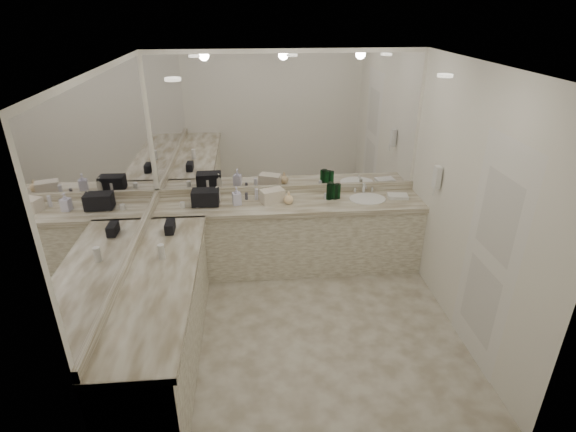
{
  "coord_description": "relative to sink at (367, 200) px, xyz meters",
  "views": [
    {
      "loc": [
        -0.45,
        -3.69,
        3.05
      ],
      "look_at": [
        -0.09,
        0.4,
        1.1
      ],
      "focal_mm": 28.0,
      "sensor_mm": 36.0,
      "label": 1
    }
  ],
  "objects": [
    {
      "name": "floor",
      "position": [
        -0.95,
        -1.2,
        -0.9
      ],
      "size": [
        3.2,
        3.2,
        0.0
      ],
      "primitive_type": "plane",
      "color": "beige",
      "rests_on": "ground"
    },
    {
      "name": "ceiling",
      "position": [
        -0.95,
        -1.2,
        1.71
      ],
      "size": [
        3.2,
        3.2,
        0.0
      ],
      "primitive_type": "plane",
      "color": "white",
      "rests_on": "floor"
    },
    {
      "name": "wall_back",
      "position": [
        -0.95,
        0.3,
        0.41
      ],
      "size": [
        3.2,
        0.02,
        2.6
      ],
      "primitive_type": "cube",
      "color": "white",
      "rests_on": "floor"
    },
    {
      "name": "wall_left",
      "position": [
        -2.55,
        -1.2,
        0.41
      ],
      "size": [
        0.02,
        3.0,
        2.6
      ],
      "primitive_type": "cube",
      "color": "white",
      "rests_on": "floor"
    },
    {
      "name": "wall_right",
      "position": [
        0.65,
        -1.2,
        0.41
      ],
      "size": [
        0.02,
        3.0,
        2.6
      ],
      "primitive_type": "cube",
      "color": "white",
      "rests_on": "floor"
    },
    {
      "name": "vanity_back_base",
      "position": [
        -0.95,
        0.0,
        -0.48
      ],
      "size": [
        3.2,
        0.6,
        0.84
      ],
      "primitive_type": "cube",
      "color": "silver",
      "rests_on": "floor"
    },
    {
      "name": "vanity_back_top",
      "position": [
        -0.95,
        -0.01,
        -0.03
      ],
      "size": [
        3.2,
        0.64,
        0.06
      ],
      "primitive_type": "cube",
      "color": "beige",
      "rests_on": "vanity_back_base"
    },
    {
      "name": "vanity_left_base",
      "position": [
        -2.25,
        -1.5,
        -0.48
      ],
      "size": [
        0.6,
        2.4,
        0.84
      ],
      "primitive_type": "cube",
      "color": "silver",
      "rests_on": "floor"
    },
    {
      "name": "vanity_left_top",
      "position": [
        -2.24,
        -1.5,
        -0.03
      ],
      "size": [
        0.64,
        2.42,
        0.06
      ],
      "primitive_type": "cube",
      "color": "beige",
      "rests_on": "vanity_left_base"
    },
    {
      "name": "backsplash_back",
      "position": [
        -0.95,
        0.28,
        0.05
      ],
      "size": [
        3.2,
        0.04,
        0.1
      ],
      "primitive_type": "cube",
      "color": "beige",
      "rests_on": "vanity_back_top"
    },
    {
      "name": "backsplash_left",
      "position": [
        -2.53,
        -1.2,
        0.05
      ],
      "size": [
        0.04,
        3.0,
        0.1
      ],
      "primitive_type": "cube",
      "color": "beige",
      "rests_on": "vanity_left_top"
    },
    {
      "name": "mirror_back",
      "position": [
        -0.95,
        0.29,
        0.88
      ],
      "size": [
        3.12,
        0.01,
        1.55
      ],
      "primitive_type": "cube",
      "color": "white",
      "rests_on": "wall_back"
    },
    {
      "name": "mirror_left",
      "position": [
        -2.54,
        -1.2,
        0.88
      ],
      "size": [
        0.01,
        2.92,
        1.55
      ],
      "primitive_type": "cube",
      "color": "white",
      "rests_on": "wall_left"
    },
    {
      "name": "sink",
      "position": [
        0.0,
        0.0,
        0.0
      ],
      "size": [
        0.44,
        0.44,
        0.03
      ],
      "primitive_type": "cylinder",
      "color": "white",
      "rests_on": "vanity_back_top"
    },
    {
      "name": "faucet",
      "position": [
        0.0,
        0.21,
        0.07
      ],
      "size": [
        0.24,
        0.16,
        0.14
      ],
      "primitive_type": "cube",
      "color": "silver",
      "rests_on": "vanity_back_top"
    },
    {
      "name": "wall_phone",
      "position": [
        0.61,
        -0.5,
        0.46
      ],
      "size": [
        0.06,
        0.1,
        0.24
      ],
      "primitive_type": "cube",
      "color": "white",
      "rests_on": "wall_right"
    },
    {
      "name": "door",
      "position": [
        0.64,
        -1.7,
        0.16
      ],
      "size": [
        0.02,
        0.82,
        2.1
      ],
      "primitive_type": "cube",
      "color": "white",
      "rests_on": "wall_right"
    },
    {
      "name": "black_toiletry_bag",
      "position": [
        -1.93,
        -0.0,
        0.09
      ],
      "size": [
        0.31,
        0.2,
        0.18
      ],
      "primitive_type": "cube",
      "rotation": [
        0.0,
        0.0,
        -0.03
      ],
      "color": "black",
      "rests_on": "vanity_back_top"
    },
    {
      "name": "black_bag_spill",
      "position": [
        -2.25,
        -0.66,
        0.06
      ],
      "size": [
        0.09,
        0.2,
        0.11
      ],
      "primitive_type": "cube",
      "rotation": [
        0.0,
        0.0,
        0.01
      ],
      "color": "black",
      "rests_on": "vanity_left_top"
    },
    {
      "name": "cream_cosmetic_case",
      "position": [
        -1.15,
        0.03,
        0.08
      ],
      "size": [
        0.31,
        0.25,
        0.16
      ],
      "primitive_type": "cube",
      "rotation": [
        0.0,
        0.0,
        0.36
      ],
      "color": "beige",
      "rests_on": "vanity_back_top"
    },
    {
      "name": "hand_towel",
      "position": [
        0.38,
        0.01,
        0.02
      ],
      "size": [
        0.26,
        0.19,
        0.04
      ],
      "primitive_type": "cube",
      "rotation": [
        0.0,
        0.0,
        -0.13
      ],
      "color": "white",
      "rests_on": "vanity_back_top"
    },
    {
      "name": "lotion_left",
      "position": [
        -2.25,
        -1.2,
        0.08
      ],
      "size": [
        0.06,
        0.06,
        0.15
      ],
      "primitive_type": "cylinder",
      "color": "white",
      "rests_on": "vanity_left_top"
    },
    {
      "name": "soap_bottle_a",
      "position": [
        -1.8,
        0.08,
        0.11
      ],
      "size": [
        0.1,
        0.1,
        0.2
      ],
      "primitive_type": "imported",
      "rotation": [
        0.0,
        0.0,
        -0.32
      ],
      "color": "beige",
      "rests_on": "vanity_back_top"
    },
    {
      "name": "soap_bottle_b",
      "position": [
        -1.57,
        -0.02,
        0.11
      ],
      "size": [
        0.12,
        0.12,
        0.22
      ],
      "primitive_type": "imported",
      "rotation": [
        0.0,
        0.0,
        0.2
      ],
      "color": "silver",
      "rests_on": "vanity_back_top"
    },
    {
      "name": "soap_bottle_c",
      "position": [
        -0.96,
        -0.04,
        0.08
      ],
      "size": [
        0.13,
        0.13,
        0.15
      ],
      "primitive_type": "imported",
      "rotation": [
        0.0,
        0.0,
        -0.14
      ],
      "color": "#FFDBA2",
      "rests_on": "vanity_back_top"
    },
    {
      "name": "green_bottle_0",
      "position": [
        -0.47,
        0.04,
        0.1
      ],
      "size": [
        0.06,
        0.06,
        0.2
      ],
      "primitive_type": "cylinder",
      "color": "#0D431C",
      "rests_on": "vanity_back_top"
    },
    {
      "name": "green_bottle_1",
      "position": [
        -0.36,
        0.06,
        0.1
      ],
      "size": [
        0.07,
        0.07,
        0.18
      ],
      "primitive_type": "cylinder",
      "color": "#0D431C",
      "rests_on": "vanity_back_top"
    },
    {
      "name": "green_bottle_2",
      "position": [
        -0.39,
        0.05,
        0.1
      ],
      "size": [
        0.07,
        0.07,
        0.19
      ],
      "primitive_type": "cylinder",
      "color": "#0D431C",
      "rests_on": "vanity_back_top"
    },
    {
      "name": "green_bottle_3",
      "position": [
        -0.45,
        0.06,
        0.11
      ],
      "size": [
        0.07,
        0.07,
        0.21
      ],
      "primitive_type": "cylinder",
      "color": "#0D431C",
      "rests_on": "vanity_back_top"
    },
    {
      "name": "amenity_bottle_0",
      "position": [
        -2.03,
        -0.06,
        0.08
      ],
      "size": [
        0.05,
        0.05,
        0.14
      ],
      "primitive_type": "cylinder",
      "color": "white",
      "rests_on": "vanity_back_top"
    },
    {
      "name": "amenity_bottle_1",
      "position": [
        -2.2,
        -0.05,
        0.04
      ],
      "size": [
        0.06,
        0.06,
        0.07
      ],
      "primitive_type": "cylinder",
      "color": "white",
      "rests_on": "vanity_back_top"
    },
    {
      "name": "amenity_bottle_2",
      "position": [
        -1.46,
        0.12,
        0.05
      ],
      "size": [
        0.04,
        0.04,
        0.09
      ],
      "primitive_type": "cylinder",
      "color": "#3F3F4C",
      "rests_on": "vanity_back_top"
    },
    {
      "name": "amenity_bottle_3",
      "position": [
        -1.95,
        0.08,
        0.07
      ],
      "size": [
        0.04,
        0.04,
        0.13
      ],
      "primitive_type": "cylinder",
      "color": "white",
      "rests_on": "vanity_back_top"
    },
    {
      "name": "amenity_bottle_4",
      "position": [
        -0.5,
        0.08,
        0.04
      ],
      "size": [
        0.04,
        0.04,
        0.06
      ],
      "primitive_type": "cylinder",
      "color": "silver",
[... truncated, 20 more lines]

